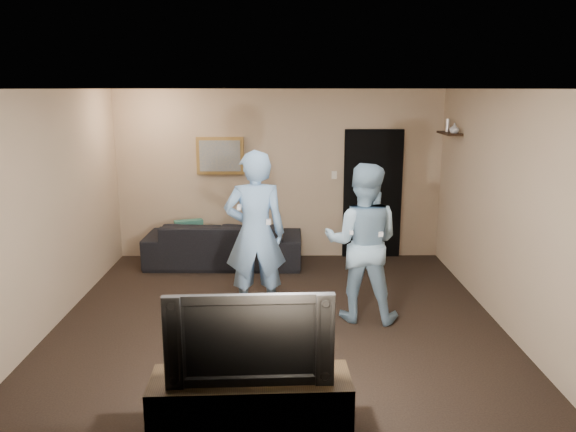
{
  "coord_description": "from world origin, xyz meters",
  "views": [
    {
      "loc": [
        0.06,
        -6.08,
        2.61
      ],
      "look_at": [
        0.12,
        0.3,
        1.15
      ],
      "focal_mm": 35.0,
      "sensor_mm": 36.0,
      "label": 1
    }
  ],
  "objects_px": {
    "television": "(250,334)",
    "wii_player_left": "(255,234)",
    "wii_player_right": "(362,243)",
    "sofa": "(224,243)",
    "tv_console": "(251,409)"
  },
  "relations": [
    {
      "from": "wii_player_left",
      "to": "wii_player_right",
      "type": "relative_size",
      "value": 1.07
    },
    {
      "from": "sofa",
      "to": "television",
      "type": "bearing_deg",
      "value": 99.75
    },
    {
      "from": "tv_console",
      "to": "television",
      "type": "distance_m",
      "value": 0.61
    },
    {
      "from": "sofa",
      "to": "wii_player_right",
      "type": "relative_size",
      "value": 1.28
    },
    {
      "from": "television",
      "to": "wii_player_right",
      "type": "xyz_separation_m",
      "value": [
        1.14,
        2.31,
        0.04
      ]
    },
    {
      "from": "sofa",
      "to": "tv_console",
      "type": "bearing_deg",
      "value": 99.75
    },
    {
      "from": "sofa",
      "to": "tv_console",
      "type": "distance_m",
      "value": 4.4
    },
    {
      "from": "sofa",
      "to": "wii_player_left",
      "type": "distance_m",
      "value": 2.07
    },
    {
      "from": "television",
      "to": "wii_player_right",
      "type": "bearing_deg",
      "value": 61.43
    },
    {
      "from": "wii_player_left",
      "to": "tv_console",
      "type": "bearing_deg",
      "value": -88.19
    },
    {
      "from": "wii_player_right",
      "to": "wii_player_left",
      "type": "bearing_deg",
      "value": 173.08
    },
    {
      "from": "wii_player_left",
      "to": "sofa",
      "type": "bearing_deg",
      "value": 106.67
    },
    {
      "from": "sofa",
      "to": "wii_player_left",
      "type": "relative_size",
      "value": 1.19
    },
    {
      "from": "tv_console",
      "to": "wii_player_left",
      "type": "relative_size",
      "value": 0.77
    },
    {
      "from": "television",
      "to": "wii_player_left",
      "type": "xyz_separation_m",
      "value": [
        -0.08,
        2.46,
        0.11
      ]
    }
  ]
}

